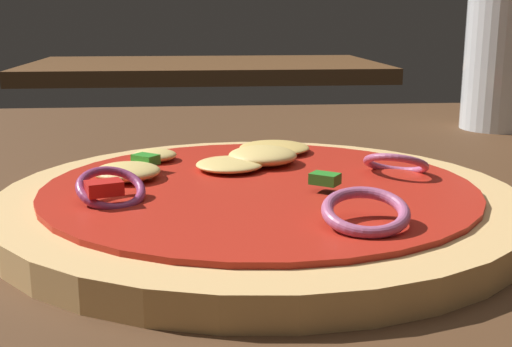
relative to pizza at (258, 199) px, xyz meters
The scene contains 4 objects.
dining_table 0.05m from the pizza, 40.47° to the left, with size 1.11×0.87×0.03m.
pizza is the anchor object (origin of this frame).
beer_glass 0.38m from the pizza, 45.61° to the left, with size 0.07×0.07×0.13m.
background_table 1.26m from the pizza, 90.30° to the left, with size 0.82×0.49×0.03m.
Camera 1 is at (-0.07, -0.39, 0.14)m, focal length 46.54 mm.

